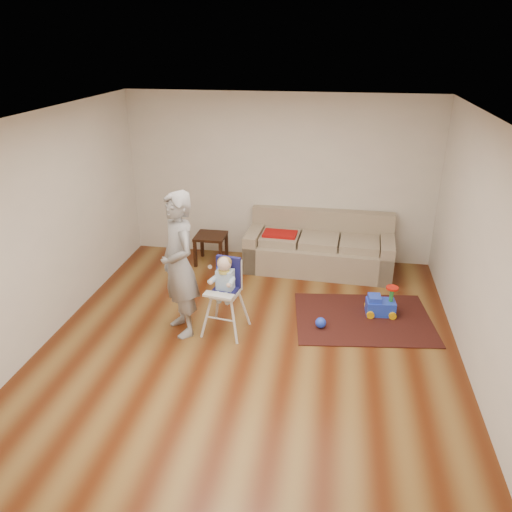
% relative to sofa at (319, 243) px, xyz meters
% --- Properties ---
extents(ground, '(5.50, 5.50, 0.00)m').
position_rel_sofa_xyz_m(ground, '(-0.70, -2.30, -0.44)').
color(ground, '#51200B').
rests_on(ground, ground).
extents(room_envelope, '(5.04, 5.52, 2.72)m').
position_rel_sofa_xyz_m(room_envelope, '(-0.70, -1.77, 1.43)').
color(room_envelope, silver).
rests_on(room_envelope, ground).
extents(sofa, '(2.34, 1.05, 0.89)m').
position_rel_sofa_xyz_m(sofa, '(0.00, 0.00, 0.00)').
color(sofa, gray).
rests_on(sofa, ground).
extents(side_table, '(0.49, 0.49, 0.49)m').
position_rel_sofa_xyz_m(side_table, '(-1.77, -0.03, -0.20)').
color(side_table, black).
rests_on(side_table, ground).
extents(area_rug, '(1.93, 1.55, 0.01)m').
position_rel_sofa_xyz_m(area_rug, '(0.68, -1.49, -0.44)').
color(area_rug, black).
rests_on(area_rug, ground).
extents(ride_on_toy, '(0.40, 0.30, 0.42)m').
position_rel_sofa_xyz_m(ride_on_toy, '(0.90, -1.33, -0.22)').
color(ride_on_toy, blue).
rests_on(ride_on_toy, area_rug).
extents(toy_ball, '(0.14, 0.14, 0.14)m').
position_rel_sofa_xyz_m(toy_ball, '(0.13, -1.82, -0.36)').
color(toy_ball, blue).
rests_on(toy_ball, area_rug).
extents(high_chair, '(0.55, 0.55, 1.04)m').
position_rel_sofa_xyz_m(high_chair, '(-1.07, -2.07, 0.05)').
color(high_chair, silver).
rests_on(high_chair, ground).
extents(adult, '(0.76, 0.80, 1.84)m').
position_rel_sofa_xyz_m(adult, '(-1.61, -2.15, 0.48)').
color(adult, gray).
rests_on(adult, ground).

